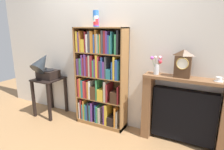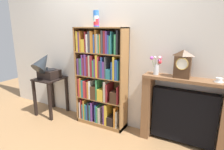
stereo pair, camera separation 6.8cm
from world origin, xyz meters
The scene contains 10 objects.
ground_plane centered at (0.00, 0.00, -0.01)m, with size 7.90×6.40×0.02m, color #997047.
wall_back centered at (0.12, 0.32, 1.30)m, with size 4.90×0.08×2.60m, color silver.
bookshelf centered at (-0.02, 0.13, 0.79)m, with size 0.85×0.28×1.61m.
cup_stack centered at (-0.07, 0.14, 1.73)m, with size 0.09×0.09×0.24m.
side_table_left centered at (-1.04, 0.03, 0.51)m, with size 0.45×0.50×0.70m.
gramophone centered at (-1.04, -0.04, 0.92)m, with size 0.34×0.47×0.53m.
fireplace_mantel centered at (1.29, 0.18, 0.48)m, with size 1.12×0.25×0.97m.
mantel_clock centered at (1.22, 0.15, 1.16)m, with size 0.20×0.14×0.37m.
flower_vase centered at (0.90, 0.16, 1.11)m, with size 0.15×0.14×0.26m.
teacup_with_saucer centered at (1.65, 0.16, 1.00)m, with size 0.12×0.11×0.05m.
Camera 2 is at (1.58, -2.38, 1.63)m, focal length 30.59 mm.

